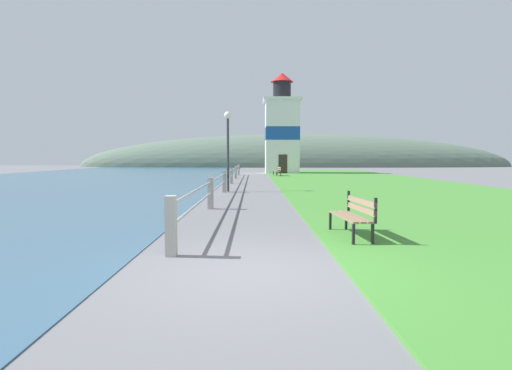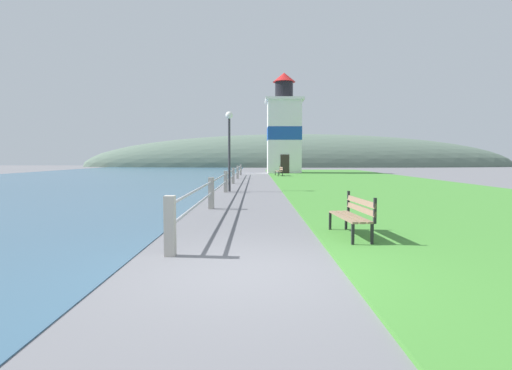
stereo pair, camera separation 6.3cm
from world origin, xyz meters
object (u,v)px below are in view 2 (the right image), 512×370
object	(u,v)px
park_bench_near	(352,213)
lighthouse	(282,131)
park_bench_midway	(278,170)
lamp_post	(228,136)

from	to	relation	value
park_bench_near	lighthouse	world-z (taller)	lighthouse
park_bench_midway	lamp_post	bearing A→B (deg)	72.00
park_bench_near	lighthouse	xyz separation A→B (m)	(0.96, 34.77, 4.01)
lamp_post	lighthouse	bearing A→B (deg)	79.43
park_bench_near	park_bench_midway	xyz separation A→B (m)	(0.11, 27.55, 0.00)
lighthouse	lamp_post	world-z (taller)	lighthouse
lighthouse	park_bench_near	bearing A→B (deg)	-91.58
park_bench_midway	lamp_post	distance (m)	16.41
park_bench_midway	lamp_post	world-z (taller)	lamp_post
park_bench_midway	lamp_post	size ratio (longest dim) A/B	0.48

